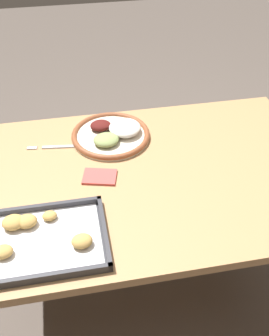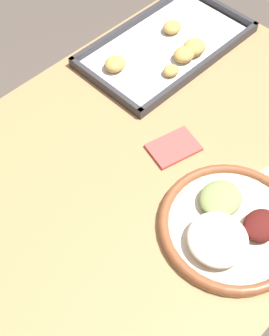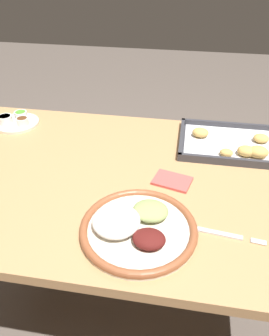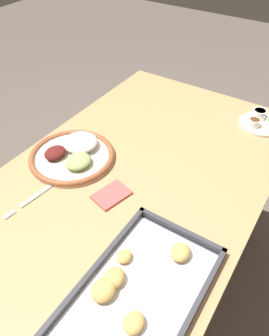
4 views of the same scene
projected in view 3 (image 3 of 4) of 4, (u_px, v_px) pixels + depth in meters
The scene contains 7 objects.
ground_plane at pixel (130, 315), 1.40m from camera, with size 8.00×8.00×0.00m, color #564C44.
dining_table at pixel (128, 205), 1.03m from camera, with size 1.22×0.76×0.75m.
dinner_plate at pixel (136, 227), 0.78m from camera, with size 0.28×0.28×0.05m.
fork at pixel (220, 233), 0.78m from camera, with size 0.19×0.04×0.00m.
saucer_plate at pixel (16, 121), 1.22m from camera, with size 0.16×0.16×0.04m.
baking_tray at pixel (244, 145), 1.09m from camera, with size 0.44×0.25×0.04m.
napkin at pixel (172, 181), 0.94m from camera, with size 0.12×0.10×0.01m.
Camera 3 is at (0.15, -0.76, 1.33)m, focal length 35.00 mm.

